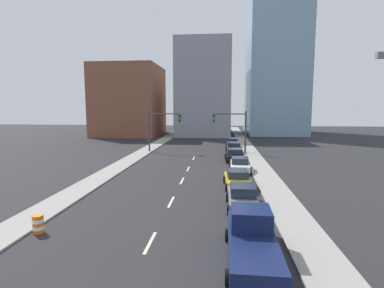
% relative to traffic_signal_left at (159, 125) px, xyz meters
% --- Properties ---
extents(sidewalk_left, '(2.33, 91.33, 0.12)m').
position_rel_traffic_signal_left_xyz_m(sidewalk_left, '(-2.12, 7.23, -3.85)').
color(sidewalk_left, gray).
rests_on(sidewalk_left, ground).
extents(sidewalk_right, '(2.33, 91.33, 0.12)m').
position_rel_traffic_signal_left_xyz_m(sidewalk_right, '(13.25, 7.23, -3.85)').
color(sidewalk_right, gray).
rests_on(sidewalk_right, ground).
extents(lane_stripe_at_9m, '(0.16, 2.40, 0.01)m').
position_rel_traffic_signal_left_xyz_m(lane_stripe_at_9m, '(5.57, -29.07, -3.90)').
color(lane_stripe_at_9m, beige).
rests_on(lane_stripe_at_9m, ground).
extents(lane_stripe_at_16m, '(0.16, 2.40, 0.01)m').
position_rel_traffic_signal_left_xyz_m(lane_stripe_at_16m, '(5.57, -22.78, -3.90)').
color(lane_stripe_at_16m, beige).
rests_on(lane_stripe_at_16m, ground).
extents(lane_stripe_at_22m, '(0.16, 2.40, 0.01)m').
position_rel_traffic_signal_left_xyz_m(lane_stripe_at_22m, '(5.57, -16.79, -3.90)').
color(lane_stripe_at_22m, beige).
rests_on(lane_stripe_at_22m, ground).
extents(lane_stripe_at_27m, '(0.16, 2.40, 0.01)m').
position_rel_traffic_signal_left_xyz_m(lane_stripe_at_27m, '(5.57, -11.61, -3.90)').
color(lane_stripe_at_27m, beige).
rests_on(lane_stripe_at_27m, ground).
extents(lane_stripe_at_33m, '(0.16, 2.40, 0.01)m').
position_rel_traffic_signal_left_xyz_m(lane_stripe_at_33m, '(5.57, -5.02, -3.90)').
color(lane_stripe_at_33m, beige).
rests_on(lane_stripe_at_33m, ground).
extents(building_brick_left, '(14.00, 16.00, 15.79)m').
position_rel_traffic_signal_left_xyz_m(building_brick_left, '(-12.03, 25.57, 3.99)').
color(building_brick_left, brown).
rests_on(building_brick_left, ground).
extents(building_office_center, '(12.00, 20.00, 21.09)m').
position_rel_traffic_signal_left_xyz_m(building_office_center, '(5.09, 29.57, 6.64)').
color(building_office_center, gray).
rests_on(building_office_center, ground).
extents(building_glass_right, '(13.00, 20.00, 38.53)m').
position_rel_traffic_signal_left_xyz_m(building_glass_right, '(21.86, 33.57, 15.36)').
color(building_glass_right, '#7A9EB7').
rests_on(building_glass_right, ground).
extents(traffic_signal_left, '(4.80, 0.35, 5.96)m').
position_rel_traffic_signal_left_xyz_m(traffic_signal_left, '(0.00, 0.00, 0.00)').
color(traffic_signal_left, '#38383D').
rests_on(traffic_signal_left, ground).
extents(traffic_signal_right, '(4.80, 0.35, 5.96)m').
position_rel_traffic_signal_left_xyz_m(traffic_signal_right, '(11.08, 0.00, 0.00)').
color(traffic_signal_right, '#38383D').
rests_on(traffic_signal_right, ground).
extents(traffic_barrel, '(0.56, 0.56, 0.95)m').
position_rel_traffic_signal_left_xyz_m(traffic_barrel, '(-0.55, -28.51, -3.43)').
color(traffic_barrel, orange).
rests_on(traffic_barrel, ground).
extents(pickup_truck_navy, '(2.37, 6.07, 2.04)m').
position_rel_traffic_signal_left_xyz_m(pickup_truck_navy, '(10.34, -30.22, -3.09)').
color(pickup_truck_navy, '#141E47').
rests_on(pickup_truck_navy, ground).
extents(sedan_gray, '(2.09, 4.43, 1.54)m').
position_rel_traffic_signal_left_xyz_m(sedan_gray, '(10.43, -23.60, -3.21)').
color(sedan_gray, slate).
rests_on(sedan_gray, ground).
extents(sedan_yellow, '(2.32, 4.31, 1.41)m').
position_rel_traffic_signal_left_xyz_m(sedan_yellow, '(10.38, -18.34, -3.27)').
color(sedan_yellow, gold).
rests_on(sedan_yellow, ground).
extents(sedan_white, '(2.30, 4.33, 1.40)m').
position_rel_traffic_signal_left_xyz_m(sedan_white, '(10.98, -12.10, -3.26)').
color(sedan_white, silver).
rests_on(sedan_white, ground).
extents(sedan_black, '(2.18, 4.44, 1.53)m').
position_rel_traffic_signal_left_xyz_m(sedan_black, '(10.60, -6.50, -3.21)').
color(sedan_black, black).
rests_on(sedan_black, ground).
extents(sedan_maroon, '(2.25, 4.54, 1.55)m').
position_rel_traffic_signal_left_xyz_m(sedan_maroon, '(10.87, -0.21, -3.20)').
color(sedan_maroon, maroon).
rests_on(sedan_maroon, ground).
extents(sedan_blue, '(2.31, 4.63, 1.44)m').
position_rel_traffic_signal_left_xyz_m(sedan_blue, '(10.97, 6.48, -3.25)').
color(sedan_blue, navy).
rests_on(sedan_blue, ground).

